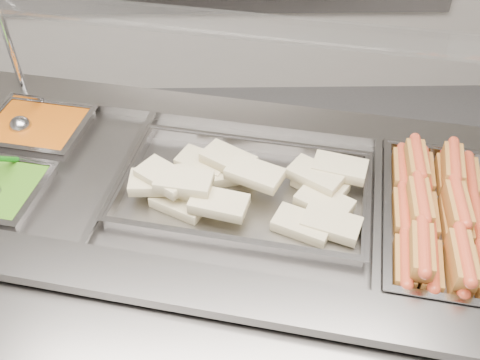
{
  "coord_description": "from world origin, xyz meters",
  "views": [
    {
      "loc": [
        0.11,
        -0.77,
        2.15
      ],
      "look_at": [
        0.13,
        0.43,
        1.02
      ],
      "focal_mm": 40.0,
      "sensor_mm": 36.0,
      "label": 1
    }
  ],
  "objects_px": {
    "steam_counter": "(226,280)",
    "ladle": "(21,124)",
    "sneeze_guard": "(238,28)",
    "pan_wraps": "(243,193)",
    "pan_hotdogs": "(448,226)"
  },
  "relations": [
    {
      "from": "pan_hotdogs",
      "to": "ladle",
      "type": "relative_size",
      "value": 3.25
    },
    {
      "from": "sneeze_guard",
      "to": "pan_hotdogs",
      "type": "height_order",
      "value": "sneeze_guard"
    },
    {
      "from": "sneeze_guard",
      "to": "pan_wraps",
      "type": "distance_m",
      "value": 0.5
    },
    {
      "from": "pan_wraps",
      "to": "sneeze_guard",
      "type": "bearing_deg",
      "value": 92.97
    },
    {
      "from": "ladle",
      "to": "sneeze_guard",
      "type": "bearing_deg",
      "value": -5.06
    },
    {
      "from": "sneeze_guard",
      "to": "pan_wraps",
      "type": "bearing_deg",
      "value": -87.03
    },
    {
      "from": "steam_counter",
      "to": "ladle",
      "type": "height_order",
      "value": "ladle"
    },
    {
      "from": "pan_hotdogs",
      "to": "ladle",
      "type": "bearing_deg",
      "value": 161.93
    },
    {
      "from": "pan_hotdogs",
      "to": "pan_wraps",
      "type": "distance_m",
      "value": 0.63
    },
    {
      "from": "sneeze_guard",
      "to": "pan_wraps",
      "type": "relative_size",
      "value": 2.23
    },
    {
      "from": "pan_hotdogs",
      "to": "ladle",
      "type": "xyz_separation_m",
      "value": [
        -1.39,
        0.45,
        0.05
      ]
    },
    {
      "from": "steam_counter",
      "to": "ladle",
      "type": "distance_m",
      "value": 0.93
    },
    {
      "from": "steam_counter",
      "to": "ladle",
      "type": "relative_size",
      "value": 10.73
    },
    {
      "from": "sneeze_guard",
      "to": "ladle",
      "type": "height_order",
      "value": "sneeze_guard"
    },
    {
      "from": "pan_hotdogs",
      "to": "ladle",
      "type": "distance_m",
      "value": 1.46
    }
  ]
}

